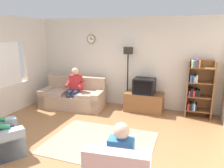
{
  "coord_description": "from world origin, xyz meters",
  "views": [
    {
      "loc": [
        1.85,
        -3.65,
        2.25
      ],
      "look_at": [
        0.17,
        1.02,
        1.05
      ],
      "focal_mm": 34.16,
      "sensor_mm": 36.0,
      "label": 1
    }
  ],
  "objects_px": {
    "person_in_right_armchair": "(122,155)",
    "floor_lamp": "(128,61)",
    "couch": "(73,97)",
    "tv": "(144,86)",
    "bookshelf": "(198,88)",
    "person_on_couch": "(75,86)",
    "tv_stand": "(144,102)"
  },
  "relations": [
    {
      "from": "floor_lamp",
      "to": "person_on_couch",
      "type": "xyz_separation_m",
      "value": [
        -1.47,
        -0.6,
        -0.75
      ]
    },
    {
      "from": "couch",
      "to": "tv_stand",
      "type": "height_order",
      "value": "couch"
    },
    {
      "from": "bookshelf",
      "to": "person_on_couch",
      "type": "bearing_deg",
      "value": -170.59
    },
    {
      "from": "tv_stand",
      "to": "tv",
      "type": "bearing_deg",
      "value": -90.0
    },
    {
      "from": "bookshelf",
      "to": "floor_lamp",
      "type": "relative_size",
      "value": 0.86
    },
    {
      "from": "bookshelf",
      "to": "floor_lamp",
      "type": "height_order",
      "value": "floor_lamp"
    },
    {
      "from": "bookshelf",
      "to": "person_on_couch",
      "type": "height_order",
      "value": "bookshelf"
    },
    {
      "from": "couch",
      "to": "tv",
      "type": "distance_m",
      "value": 2.2
    },
    {
      "from": "floor_lamp",
      "to": "person_on_couch",
      "type": "distance_m",
      "value": 1.75
    },
    {
      "from": "person_on_couch",
      "to": "person_in_right_armchair",
      "type": "relative_size",
      "value": 1.11
    },
    {
      "from": "bookshelf",
      "to": "floor_lamp",
      "type": "distance_m",
      "value": 2.06
    },
    {
      "from": "tv_stand",
      "to": "person_in_right_armchair",
      "type": "bearing_deg",
      "value": -83.71
    },
    {
      "from": "person_on_couch",
      "to": "couch",
      "type": "bearing_deg",
      "value": 138.4
    },
    {
      "from": "person_in_right_armchair",
      "to": "tv",
      "type": "bearing_deg",
      "value": 96.33
    },
    {
      "from": "person_on_couch",
      "to": "bookshelf",
      "type": "bearing_deg",
      "value": 9.41
    },
    {
      "from": "couch",
      "to": "person_on_couch",
      "type": "bearing_deg",
      "value": -41.6
    },
    {
      "from": "bookshelf",
      "to": "tv",
      "type": "bearing_deg",
      "value": -176.22
    },
    {
      "from": "bookshelf",
      "to": "person_in_right_armchair",
      "type": "xyz_separation_m",
      "value": [
        -1.06,
        -3.45,
        -0.2
      ]
    },
    {
      "from": "tv_stand",
      "to": "person_on_couch",
      "type": "distance_m",
      "value": 2.11
    },
    {
      "from": "couch",
      "to": "tv",
      "type": "xyz_separation_m",
      "value": [
        2.12,
        0.36,
        0.45
      ]
    },
    {
      "from": "couch",
      "to": "person_in_right_armchair",
      "type": "relative_size",
      "value": 1.76
    },
    {
      "from": "tv_stand",
      "to": "tv",
      "type": "xyz_separation_m",
      "value": [
        -0.0,
        -0.02,
        0.49
      ]
    },
    {
      "from": "floor_lamp",
      "to": "person_in_right_armchair",
      "type": "bearing_deg",
      "value": -75.42
    },
    {
      "from": "tv_stand",
      "to": "floor_lamp",
      "type": "bearing_deg",
      "value": 169.46
    },
    {
      "from": "tv",
      "to": "bookshelf",
      "type": "distance_m",
      "value": 1.43
    },
    {
      "from": "couch",
      "to": "bookshelf",
      "type": "distance_m",
      "value": 3.61
    },
    {
      "from": "person_in_right_armchair",
      "to": "floor_lamp",
      "type": "bearing_deg",
      "value": 104.58
    },
    {
      "from": "tv_stand",
      "to": "bookshelf",
      "type": "distance_m",
      "value": 1.52
    },
    {
      "from": "bookshelf",
      "to": "person_in_right_armchair",
      "type": "bearing_deg",
      "value": -107.03
    },
    {
      "from": "couch",
      "to": "person_in_right_armchair",
      "type": "distance_m",
      "value": 3.9
    },
    {
      "from": "couch",
      "to": "tv",
      "type": "bearing_deg",
      "value": 9.73
    },
    {
      "from": "tv",
      "to": "person_on_couch",
      "type": "bearing_deg",
      "value": -166.67
    }
  ]
}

